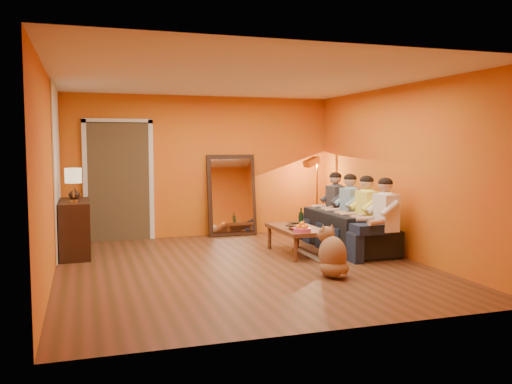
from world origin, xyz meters
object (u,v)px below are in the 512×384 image
object	(u,v)px
sofa	(346,230)
person_far_right	(336,207)
table_lamp	(73,185)
person_mid_left	(367,215)
sideboard	(75,228)
tumbler	(301,223)
dog	(333,251)
wine_bottle	(301,218)
coffee_table	(297,241)
person_mid_right	(351,211)
person_far_left	(386,219)
laptop	(299,223)
vase	(74,193)
mirror_frame	(232,195)
floor_lamp	(317,197)

from	to	relation	value
sofa	person_far_right	bearing A→B (deg)	-11.31
table_lamp	person_mid_left	distance (m)	4.49
sideboard	tumbler	bearing A→B (deg)	-13.45
dog	person_far_right	bearing A→B (deg)	63.34
table_lamp	dog	distance (m)	3.91
sofa	wine_bottle	bearing A→B (deg)	104.06
table_lamp	wine_bottle	bearing A→B (deg)	-11.60
coffee_table	person_mid_right	world-z (taller)	person_mid_right
person_far_right	sideboard	bearing A→B (deg)	178.53
person_far_left	dog	bearing A→B (deg)	-150.61
wine_bottle	tumbler	world-z (taller)	wine_bottle
person_far_right	laptop	bearing A→B (deg)	-152.10
tumbler	wine_bottle	bearing A→B (deg)	-112.38
sideboard	tumbler	size ratio (longest dim) A/B	11.49
person_mid_right	table_lamp	bearing A→B (deg)	175.26
person_mid_left	vase	bearing A→B (deg)	161.50
table_lamp	sofa	xyz separation A→B (m)	(4.24, -0.46, -0.79)
mirror_frame	table_lamp	xyz separation A→B (m)	(-2.79, -1.38, 0.34)
floor_lamp	laptop	world-z (taller)	floor_lamp
sofa	person_far_right	world-z (taller)	person_far_right
vase	sideboard	bearing A→B (deg)	-90.00
floor_lamp	laptop	distance (m)	1.52
floor_lamp	vase	bearing A→B (deg)	170.18
person_far_right	laptop	size ratio (longest dim) A/B	3.68
coffee_table	wine_bottle	distance (m)	0.37
sofa	person_mid_left	world-z (taller)	person_mid_left
person_mid_left	person_far_right	size ratio (longest dim) A/B	1.00
sideboard	tumbler	xyz separation A→B (m)	(3.41, -0.82, 0.04)
table_lamp	sideboard	bearing A→B (deg)	90.00
sideboard	dog	size ratio (longest dim) A/B	1.76
table_lamp	vase	world-z (taller)	table_lamp
dog	vase	xyz separation A→B (m)	(-3.19, 2.68, 0.61)
sideboard	laptop	size ratio (longest dim) A/B	3.56
floor_lamp	person_far_left	size ratio (longest dim) A/B	1.18
wine_bottle	coffee_table	bearing A→B (deg)	135.00
sideboard	vase	size ratio (longest dim) A/B	6.42
person_far_right	laptop	distance (m)	1.03
person_far_right	coffee_table	bearing A→B (deg)	-142.54
person_far_left	wine_bottle	xyz separation A→B (m)	(-1.03, 0.78, -0.03)
person_mid_right	laptop	world-z (taller)	person_mid_right
dog	person_far_left	xyz separation A→B (m)	(1.18, 0.66, 0.28)
dog	laptop	size ratio (longest dim) A/B	2.02
mirror_frame	person_far_right	distance (m)	1.98
tumbler	laptop	size ratio (longest dim) A/B	0.31
dog	floor_lamp	bearing A→B (deg)	69.76
tumbler	laptop	bearing A→B (deg)	75.38
mirror_frame	tumbler	bearing A→B (deg)	-71.78
tumbler	person_far_left	bearing A→B (deg)	-44.70
mirror_frame	person_far_left	size ratio (longest dim) A/B	1.25
person_mid_right	tumbler	xyz separation A→B (m)	(-0.96, -0.15, -0.14)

